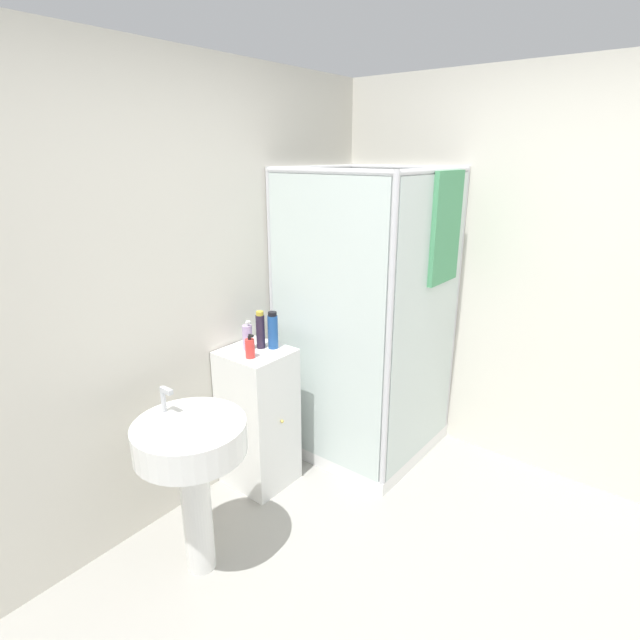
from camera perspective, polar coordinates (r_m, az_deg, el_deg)
The scene contains 9 objects.
wall_back at distance 2.77m, azimuth -17.37°, elevation 1.98°, with size 6.40×0.06×2.50m, color silver.
wall_right at distance 3.31m, azimuth 28.19°, elevation 3.21°, with size 0.06×6.40×2.50m, color silver.
shower_enclosure at distance 3.45m, azimuth 5.68°, elevation -7.03°, with size 0.91×0.94×1.92m.
vanity_cabinet at distance 3.17m, azimuth -7.06°, elevation -11.00°, with size 0.37×0.40×0.89m.
sink at distance 2.50m, azimuth -14.44°, elevation -14.88°, with size 0.53×0.53×0.95m.
soap_dispenser at distance 2.86m, azimuth -8.01°, elevation -3.20°, with size 0.05×0.06×0.14m.
shampoo_bottle_tall_black at distance 2.98m, azimuth -6.83°, elevation -1.17°, with size 0.05×0.05×0.23m.
shampoo_bottle_blue at distance 2.97m, azimuth -5.41°, elevation -1.21°, with size 0.06×0.06×0.23m.
lotion_bottle_white at distance 2.97m, azimuth -8.29°, elevation -1.95°, with size 0.06×0.06×0.18m.
Camera 1 is at (-1.48, -0.52, 2.00)m, focal length 28.00 mm.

